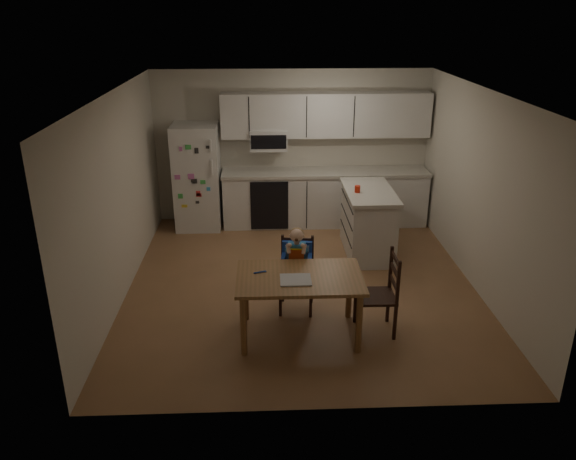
# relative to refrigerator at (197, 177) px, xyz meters

# --- Properties ---
(room) EXTENTS (4.52, 5.01, 2.51)m
(room) POSITION_rel_refrigerator_xyz_m (1.55, -1.67, 0.40)
(room) COLOR brown
(room) RESTS_ON ground
(refrigerator) EXTENTS (0.72, 0.70, 1.70)m
(refrigerator) POSITION_rel_refrigerator_xyz_m (0.00, 0.00, 0.00)
(refrigerator) COLOR silver
(refrigerator) RESTS_ON ground
(kitchen_run) EXTENTS (3.37, 0.62, 2.15)m
(kitchen_run) POSITION_rel_refrigerator_xyz_m (2.05, 0.09, 0.03)
(kitchen_run) COLOR silver
(kitchen_run) RESTS_ON ground
(kitchen_island) EXTENTS (0.69, 1.31, 0.97)m
(kitchen_island) POSITION_rel_refrigerator_xyz_m (2.59, -1.17, -0.36)
(kitchen_island) COLOR silver
(kitchen_island) RESTS_ON ground
(red_cup) EXTENTS (0.08, 0.08, 0.10)m
(red_cup) POSITION_rel_refrigerator_xyz_m (2.40, -1.26, 0.17)
(red_cup) COLOR red
(red_cup) RESTS_ON kitchen_island
(dining_table) EXTENTS (1.36, 0.87, 0.73)m
(dining_table) POSITION_rel_refrigerator_xyz_m (1.45, -3.39, -0.22)
(dining_table) COLOR brown
(dining_table) RESTS_ON ground
(napkin) EXTENTS (0.33, 0.28, 0.01)m
(napkin) POSITION_rel_refrigerator_xyz_m (1.40, -3.48, -0.11)
(napkin) COLOR #B4B5BA
(napkin) RESTS_ON dining_table
(toddler_spoon) EXTENTS (0.12, 0.06, 0.02)m
(toddler_spoon) POSITION_rel_refrigerator_xyz_m (1.01, -3.29, -0.11)
(toddler_spoon) COLOR #2347AF
(toddler_spoon) RESTS_ON dining_table
(chair_booster) EXTENTS (0.44, 0.44, 1.05)m
(chair_booster) POSITION_rel_refrigerator_xyz_m (1.45, -2.77, -0.22)
(chair_booster) COLOR black
(chair_booster) RESTS_ON ground
(chair_side) EXTENTS (0.42, 0.42, 0.95)m
(chair_side) POSITION_rel_refrigerator_xyz_m (2.39, -3.34, -0.31)
(chair_side) COLOR black
(chair_side) RESTS_ON ground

